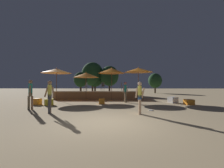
% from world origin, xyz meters
% --- Properties ---
extents(ground_plane, '(120.00, 120.00, 0.00)m').
position_xyz_m(ground_plane, '(0.00, 0.00, 0.00)').
color(ground_plane, tan).
extents(wooden_deck, '(9.06, 2.27, 0.86)m').
position_xyz_m(wooden_deck, '(-1.53, 10.09, 0.39)').
color(wooden_deck, olive).
rests_on(wooden_deck, ground).
extents(patio_umbrella_0, '(2.73, 2.73, 3.23)m').
position_xyz_m(patio_umbrella_0, '(2.49, 8.81, 2.94)').
color(patio_umbrella_0, brown).
rests_on(patio_umbrella_0, ground).
extents(patio_umbrella_1, '(2.87, 2.87, 3.16)m').
position_xyz_m(patio_umbrella_1, '(-5.54, 8.68, 2.86)').
color(patio_umbrella_1, brown).
rests_on(patio_umbrella_1, ground).
extents(patio_umbrella_2, '(2.64, 2.64, 3.24)m').
position_xyz_m(patio_umbrella_2, '(-0.13, 8.99, 2.90)').
color(patio_umbrella_2, brown).
rests_on(patio_umbrella_2, ground).
extents(patio_umbrella_3, '(2.43, 2.43, 2.76)m').
position_xyz_m(patio_umbrella_3, '(-2.62, 8.63, 2.44)').
color(patio_umbrella_3, brown).
rests_on(patio_umbrella_3, ground).
extents(cube_seat_0, '(0.48, 0.48, 0.45)m').
position_xyz_m(cube_seat_0, '(-0.81, 5.70, 0.23)').
color(cube_seat_0, orange).
rests_on(cube_seat_0, ground).
extents(cube_seat_1, '(0.79, 0.79, 0.46)m').
position_xyz_m(cube_seat_1, '(-4.60, 4.96, 0.23)').
color(cube_seat_1, yellow).
rests_on(cube_seat_1, ground).
extents(cube_seat_2, '(0.59, 0.59, 0.47)m').
position_xyz_m(cube_seat_2, '(-5.63, 5.22, 0.23)').
color(cube_seat_2, orange).
rests_on(cube_seat_2, ground).
extents(cube_seat_3, '(0.79, 0.79, 0.50)m').
position_xyz_m(cube_seat_3, '(4.97, 6.56, 0.25)').
color(cube_seat_3, white).
rests_on(cube_seat_3, ground).
extents(cube_seat_4, '(0.63, 0.63, 0.40)m').
position_xyz_m(cube_seat_4, '(5.75, 5.49, 0.20)').
color(cube_seat_4, orange).
rests_on(cube_seat_4, ground).
extents(person_0, '(0.30, 0.53, 1.78)m').
position_xyz_m(person_0, '(-4.84, 2.98, 0.98)').
color(person_0, '#72664C').
rests_on(person_0, ground).
extents(person_1, '(0.52, 0.28, 1.69)m').
position_xyz_m(person_1, '(1.08, 6.81, 0.95)').
color(person_1, '#72664C').
rests_on(person_1, ground).
extents(person_2, '(0.51, 0.29, 1.70)m').
position_xyz_m(person_2, '(-3.16, 1.81, 0.92)').
color(person_2, '#3F3F47').
rests_on(person_2, ground).
extents(person_3, '(0.47, 0.29, 1.64)m').
position_xyz_m(person_3, '(1.47, 1.70, 0.87)').
color(person_3, tan).
rests_on(person_3, ground).
extents(bistro_chair_0, '(0.45, 0.45, 0.90)m').
position_xyz_m(bistro_chair_0, '(-2.91, 10.27, 1.41)').
color(bistro_chair_0, '#2D3338').
rests_on(bistro_chair_0, wooden_deck).
extents(bistro_chair_1, '(0.42, 0.41, 0.90)m').
position_xyz_m(bistro_chair_1, '(0.99, 10.69, 1.41)').
color(bistro_chair_1, '#47474C').
rests_on(bistro_chair_1, wooden_deck).
extents(bistro_chair_2, '(0.47, 0.47, 0.90)m').
position_xyz_m(bistro_chair_2, '(-1.17, 10.63, 1.41)').
color(bistro_chair_2, '#2D3338').
rests_on(bistro_chair_2, wooden_deck).
extents(frisbee_disc, '(0.26, 0.26, 0.03)m').
position_xyz_m(frisbee_disc, '(2.29, 2.81, 0.02)').
color(frisbee_disc, white).
rests_on(frisbee_disc, ground).
extents(background_tree_0, '(2.47, 2.47, 3.66)m').
position_xyz_m(background_tree_0, '(7.58, 21.97, 2.29)').
color(background_tree_0, '#3D2B1C').
rests_on(background_tree_0, ground).
extents(background_tree_1, '(2.86, 2.86, 4.33)m').
position_xyz_m(background_tree_1, '(-3.16, 19.03, 2.75)').
color(background_tree_1, '#3D2B1C').
rests_on(background_tree_1, ground).
extents(background_tree_2, '(2.01, 2.01, 3.40)m').
position_xyz_m(background_tree_2, '(-4.87, 16.02, 2.27)').
color(background_tree_2, '#3D2B1C').
rests_on(background_tree_2, ground).
extents(background_tree_3, '(2.94, 2.94, 4.56)m').
position_xyz_m(background_tree_3, '(-0.72, 18.24, 2.94)').
color(background_tree_3, '#3D2B1C').
rests_on(background_tree_3, ground).
extents(background_tree_4, '(3.59, 3.59, 5.27)m').
position_xyz_m(background_tree_4, '(-3.57, 18.91, 3.29)').
color(background_tree_4, '#3D2B1C').
rests_on(background_tree_4, ground).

